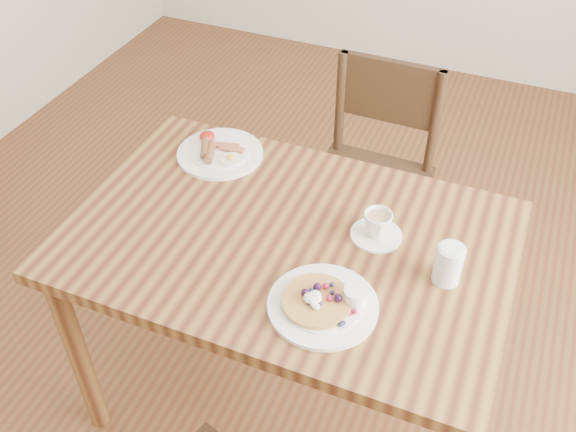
# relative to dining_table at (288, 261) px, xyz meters

# --- Properties ---
(ground) EXTENTS (5.00, 5.00, 0.00)m
(ground) POSITION_rel_dining_table_xyz_m (0.00, 0.00, -0.65)
(ground) COLOR #562E18
(ground) RESTS_ON ground
(dining_table) EXTENTS (1.20, 0.80, 0.75)m
(dining_table) POSITION_rel_dining_table_xyz_m (0.00, 0.00, 0.00)
(dining_table) COLOR brown
(dining_table) RESTS_ON ground
(chair_far) EXTENTS (0.43, 0.43, 0.88)m
(chair_far) POSITION_rel_dining_table_xyz_m (0.05, 0.69, -0.16)
(chair_far) COLOR #312112
(chair_far) RESTS_ON ground
(pancake_plate) EXTENTS (0.27, 0.27, 0.06)m
(pancake_plate) POSITION_rel_dining_table_xyz_m (0.18, -0.20, 0.11)
(pancake_plate) COLOR white
(pancake_plate) RESTS_ON dining_table
(breakfast_plate) EXTENTS (0.27, 0.27, 0.04)m
(breakfast_plate) POSITION_rel_dining_table_xyz_m (-0.34, 0.26, 0.11)
(breakfast_plate) COLOR white
(breakfast_plate) RESTS_ON dining_table
(teacup_saucer) EXTENTS (0.14, 0.14, 0.08)m
(teacup_saucer) POSITION_rel_dining_table_xyz_m (0.22, 0.09, 0.13)
(teacup_saucer) COLOR white
(teacup_saucer) RESTS_ON dining_table
(water_glass) EXTENTS (0.07, 0.07, 0.11)m
(water_glass) POSITION_rel_dining_table_xyz_m (0.43, 0.00, 0.15)
(water_glass) COLOR silver
(water_glass) RESTS_ON dining_table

